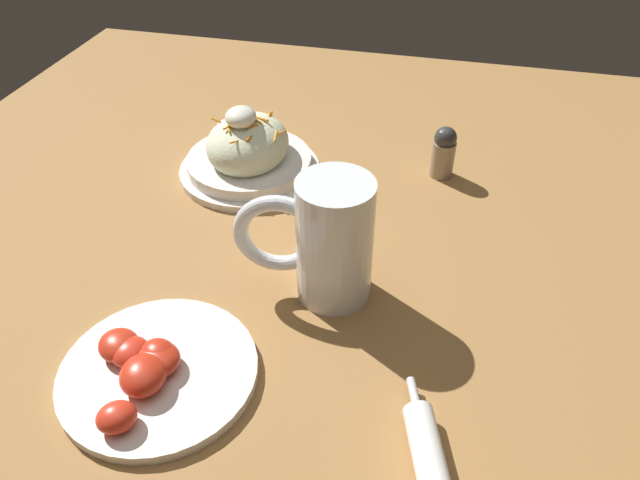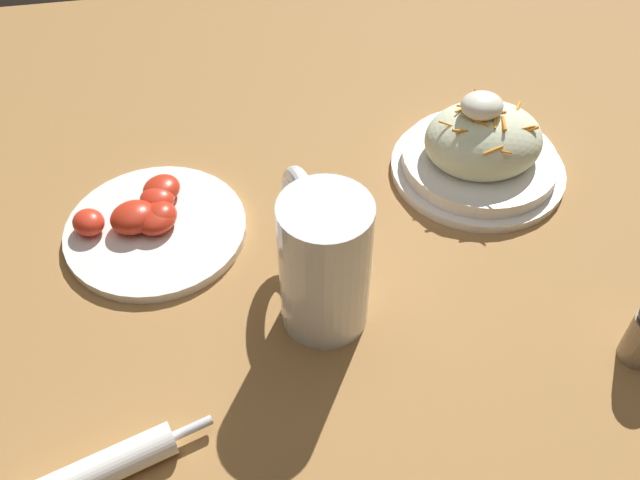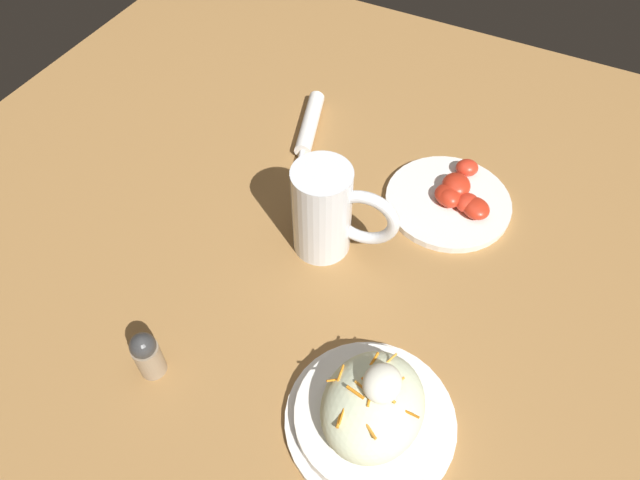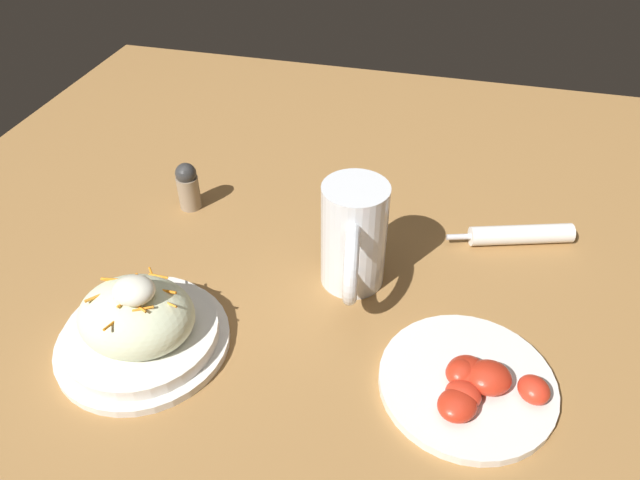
{
  "view_description": "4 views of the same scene",
  "coord_description": "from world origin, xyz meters",
  "px_view_note": "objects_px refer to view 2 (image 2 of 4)",
  "views": [
    {
      "loc": [
        -0.55,
        -0.11,
        0.51
      ],
      "look_at": [
        -0.03,
        0.02,
        0.08
      ],
      "focal_mm": 34.02,
      "sensor_mm": 36.0,
      "label": 1
    },
    {
      "loc": [
        -0.11,
        -0.42,
        0.57
      ],
      "look_at": [
        -0.03,
        0.02,
        0.09
      ],
      "focal_mm": 38.72,
      "sensor_mm": 36.0,
      "label": 2
    },
    {
      "loc": [
        0.47,
        0.25,
        0.71
      ],
      "look_at": [
        0.0,
        0.01,
        0.05
      ],
      "focal_mm": 32.35,
      "sensor_mm": 36.0,
      "label": 3
    },
    {
      "loc": [
        -0.13,
        0.59,
        0.56
      ],
      "look_at": [
        0.01,
        0.02,
        0.07
      ],
      "focal_mm": 32.75,
      "sensor_mm": 36.0,
      "label": 4
    }
  ],
  "objects_px": {
    "napkin_roll": "(88,476)",
    "beer_mug": "(323,267)",
    "salad_plate": "(481,150)",
    "tomato_plate": "(152,223)"
  },
  "relations": [
    {
      "from": "beer_mug",
      "to": "napkin_roll",
      "type": "height_order",
      "value": "beer_mug"
    },
    {
      "from": "salad_plate",
      "to": "tomato_plate",
      "type": "xyz_separation_m",
      "value": [
        -0.4,
        -0.03,
        -0.02
      ]
    },
    {
      "from": "napkin_roll",
      "to": "salad_plate",
      "type": "bearing_deg",
      "value": 35.4
    },
    {
      "from": "beer_mug",
      "to": "napkin_roll",
      "type": "xyz_separation_m",
      "value": [
        -0.23,
        -0.15,
        -0.05
      ]
    },
    {
      "from": "salad_plate",
      "to": "beer_mug",
      "type": "height_order",
      "value": "beer_mug"
    },
    {
      "from": "salad_plate",
      "to": "napkin_roll",
      "type": "height_order",
      "value": "salad_plate"
    },
    {
      "from": "salad_plate",
      "to": "tomato_plate",
      "type": "bearing_deg",
      "value": -175.62
    },
    {
      "from": "salad_plate",
      "to": "beer_mug",
      "type": "bearing_deg",
      "value": -142.18
    },
    {
      "from": "beer_mug",
      "to": "napkin_roll",
      "type": "distance_m",
      "value": 0.28
    },
    {
      "from": "napkin_roll",
      "to": "beer_mug",
      "type": "bearing_deg",
      "value": 32.82
    }
  ]
}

